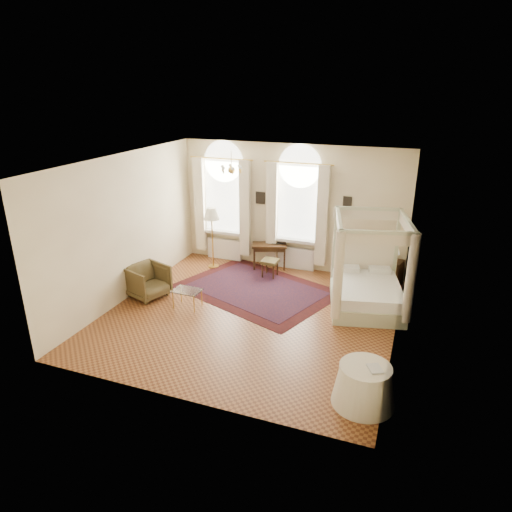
# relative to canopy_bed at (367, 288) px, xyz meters

# --- Properties ---
(ground) EXTENTS (6.00, 6.00, 0.00)m
(ground) POSITION_rel_canopy_bed_xyz_m (-2.28, -1.24, -0.47)
(ground) COLOR brown
(ground) RESTS_ON ground
(room_walls) EXTENTS (6.00, 6.00, 6.00)m
(room_walls) POSITION_rel_canopy_bed_xyz_m (-2.28, -1.24, 1.51)
(room_walls) COLOR #FFF0C2
(room_walls) RESTS_ON ground
(window_left) EXTENTS (1.62, 0.27, 3.29)m
(window_left) POSITION_rel_canopy_bed_xyz_m (-4.18, 1.64, 1.02)
(window_left) COLOR silver
(window_left) RESTS_ON room_walls
(window_right) EXTENTS (1.62, 0.27, 3.29)m
(window_right) POSITION_rel_canopy_bed_xyz_m (-2.08, 1.64, 1.02)
(window_right) COLOR silver
(window_right) RESTS_ON room_walls
(chandelier) EXTENTS (0.51, 0.45, 0.50)m
(chandelier) POSITION_rel_canopy_bed_xyz_m (-3.18, -0.04, 2.43)
(chandelier) COLOR gold
(chandelier) RESTS_ON room_walls
(wall_pictures) EXTENTS (2.54, 0.03, 0.39)m
(wall_pictures) POSITION_rel_canopy_bed_xyz_m (-2.20, 1.73, 1.42)
(wall_pictures) COLOR black
(wall_pictures) RESTS_ON room_walls
(canopy_bed) EXTENTS (1.95, 2.22, 2.08)m
(canopy_bed) POSITION_rel_canopy_bed_xyz_m (0.00, 0.00, 0.00)
(canopy_bed) COLOR #B9C09C
(canopy_bed) RESTS_ON ground
(nightstand) EXTENTS (0.56, 0.53, 0.65)m
(nightstand) POSITION_rel_canopy_bed_xyz_m (0.42, 1.46, -0.15)
(nightstand) COLOR #341F0E
(nightstand) RESTS_ON ground
(nightstand_lamp) EXTENTS (0.25, 0.25, 0.37)m
(nightstand_lamp) POSITION_rel_canopy_bed_xyz_m (0.43, 1.48, 0.42)
(nightstand_lamp) COLOR gold
(nightstand_lamp) RESTS_ON nightstand
(writing_desk) EXTENTS (1.02, 0.76, 0.68)m
(writing_desk) POSITION_rel_canopy_bed_xyz_m (-2.78, 1.46, 0.11)
(writing_desk) COLOR #341F0E
(writing_desk) RESTS_ON ground
(laptop) EXTENTS (0.34, 0.26, 0.02)m
(laptop) POSITION_rel_canopy_bed_xyz_m (-2.58, 1.56, 0.22)
(laptop) COLOR black
(laptop) RESTS_ON writing_desk
(stool) EXTENTS (0.41, 0.41, 0.46)m
(stool) POSITION_rel_canopy_bed_xyz_m (-2.56, 0.91, -0.09)
(stool) COLOR #4A3E1F
(stool) RESTS_ON ground
(armchair) EXTENTS (1.06, 1.05, 0.77)m
(armchair) POSITION_rel_canopy_bed_xyz_m (-4.86, -1.19, -0.09)
(armchair) COLOR #4B3D20
(armchair) RESTS_ON ground
(coffee_table) EXTENTS (0.62, 0.44, 0.42)m
(coffee_table) POSITION_rel_canopy_bed_xyz_m (-3.73, -1.37, -0.10)
(coffee_table) COLOR silver
(coffee_table) RESTS_ON ground
(floor_lamp) EXTENTS (0.43, 0.43, 1.66)m
(floor_lamp) POSITION_rel_canopy_bed_xyz_m (-4.23, 1.01, 0.94)
(floor_lamp) COLOR gold
(floor_lamp) RESTS_ON ground
(oriental_rug) EXTENTS (4.23, 3.65, 0.01)m
(oriental_rug) POSITION_rel_canopy_bed_xyz_m (-2.62, 0.03, -0.47)
(oriental_rug) COLOR #41100F
(oriental_rug) RESTS_ON ground
(side_table) EXTENTS (0.98, 0.98, 0.67)m
(side_table) POSITION_rel_canopy_bed_xyz_m (0.42, -3.32, -0.14)
(side_table) COLOR white
(side_table) RESTS_ON ground
(book) EXTENTS (0.29, 0.32, 0.02)m
(book) POSITION_rel_canopy_bed_xyz_m (0.47, -3.39, 0.21)
(book) COLOR black
(book) RESTS_ON side_table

